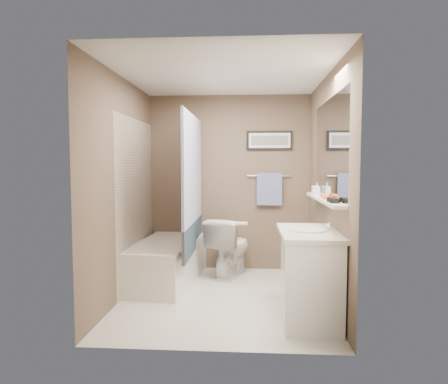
# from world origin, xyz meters

# --- Properties ---
(ground) EXTENTS (2.50, 2.50, 0.00)m
(ground) POSITION_xyz_m (0.00, 0.00, 0.00)
(ground) COLOR silver
(ground) RESTS_ON ground
(ceiling) EXTENTS (2.20, 2.50, 0.04)m
(ceiling) POSITION_xyz_m (0.00, 0.00, 2.38)
(ceiling) COLOR silver
(ceiling) RESTS_ON wall_back
(wall_back) EXTENTS (2.20, 0.04, 2.40)m
(wall_back) POSITION_xyz_m (0.00, 1.23, 1.20)
(wall_back) COLOR brown
(wall_back) RESTS_ON ground
(wall_front) EXTENTS (2.20, 0.04, 2.40)m
(wall_front) POSITION_xyz_m (0.00, -1.23, 1.20)
(wall_front) COLOR brown
(wall_front) RESTS_ON ground
(wall_left) EXTENTS (0.04, 2.50, 2.40)m
(wall_left) POSITION_xyz_m (-1.08, 0.00, 1.20)
(wall_left) COLOR brown
(wall_left) RESTS_ON ground
(wall_right) EXTENTS (0.04, 2.50, 2.40)m
(wall_right) POSITION_xyz_m (1.08, 0.00, 1.20)
(wall_right) COLOR brown
(wall_right) RESTS_ON ground
(tile_surround) EXTENTS (0.02, 1.55, 2.00)m
(tile_surround) POSITION_xyz_m (-1.09, 0.50, 1.00)
(tile_surround) COLOR tan
(tile_surround) RESTS_ON wall_left
(curtain_rod) EXTENTS (0.02, 1.55, 0.02)m
(curtain_rod) POSITION_xyz_m (-0.40, 0.50, 2.05)
(curtain_rod) COLOR silver
(curtain_rod) RESTS_ON wall_left
(curtain_upper) EXTENTS (0.03, 1.45, 1.28)m
(curtain_upper) POSITION_xyz_m (-0.40, 0.50, 1.40)
(curtain_upper) COLOR silver
(curtain_upper) RESTS_ON curtain_rod
(curtain_lower) EXTENTS (0.03, 1.45, 0.36)m
(curtain_lower) POSITION_xyz_m (-0.40, 0.50, 0.58)
(curtain_lower) COLOR #2A404F
(curtain_lower) RESTS_ON curtain_rod
(mirror) EXTENTS (0.02, 1.60, 1.00)m
(mirror) POSITION_xyz_m (1.09, -0.15, 1.62)
(mirror) COLOR silver
(mirror) RESTS_ON wall_right
(shelf) EXTENTS (0.12, 1.60, 0.03)m
(shelf) POSITION_xyz_m (1.04, -0.15, 1.10)
(shelf) COLOR silver
(shelf) RESTS_ON wall_right
(towel_bar) EXTENTS (0.60, 0.02, 0.02)m
(towel_bar) POSITION_xyz_m (0.55, 1.22, 1.30)
(towel_bar) COLOR silver
(towel_bar) RESTS_ON wall_back
(towel) EXTENTS (0.34, 0.05, 0.44)m
(towel) POSITION_xyz_m (0.55, 1.20, 1.12)
(towel) COLOR #91A3D3
(towel) RESTS_ON towel_bar
(art_frame) EXTENTS (0.62, 0.02, 0.26)m
(art_frame) POSITION_xyz_m (0.55, 1.23, 1.78)
(art_frame) COLOR black
(art_frame) RESTS_ON wall_back
(art_mat) EXTENTS (0.56, 0.00, 0.20)m
(art_mat) POSITION_xyz_m (0.55, 1.22, 1.78)
(art_mat) COLOR white
(art_mat) RESTS_ON art_frame
(art_image) EXTENTS (0.50, 0.00, 0.13)m
(art_image) POSITION_xyz_m (0.55, 1.22, 1.78)
(art_image) COLOR #595959
(art_image) RESTS_ON art_mat
(door) EXTENTS (0.80, 0.02, 2.00)m
(door) POSITION_xyz_m (0.55, -1.24, 1.00)
(door) COLOR silver
(door) RESTS_ON wall_front
(door_handle) EXTENTS (0.10, 0.02, 0.02)m
(door_handle) POSITION_xyz_m (0.22, -1.19, 1.00)
(door_handle) COLOR silver
(door_handle) RESTS_ON door
(bathtub) EXTENTS (0.86, 1.57, 0.50)m
(bathtub) POSITION_xyz_m (-0.75, 0.56, 0.25)
(bathtub) COLOR white
(bathtub) RESTS_ON ground
(tub_rim) EXTENTS (0.56, 1.36, 0.02)m
(tub_rim) POSITION_xyz_m (-0.75, 0.56, 0.50)
(tub_rim) COLOR silver
(tub_rim) RESTS_ON bathtub
(toilet) EXTENTS (0.66, 0.85, 0.76)m
(toilet) POSITION_xyz_m (0.02, 0.89, 0.38)
(toilet) COLOR white
(toilet) RESTS_ON ground
(vanity) EXTENTS (0.53, 0.92, 0.80)m
(vanity) POSITION_xyz_m (0.85, -0.53, 0.40)
(vanity) COLOR white
(vanity) RESTS_ON ground
(countertop) EXTENTS (0.54, 0.96, 0.04)m
(countertop) POSITION_xyz_m (0.84, -0.53, 0.82)
(countertop) COLOR beige
(countertop) RESTS_ON vanity
(sink_basin) EXTENTS (0.34, 0.34, 0.01)m
(sink_basin) POSITION_xyz_m (0.83, -0.53, 0.85)
(sink_basin) COLOR silver
(sink_basin) RESTS_ON countertop
(faucet_spout) EXTENTS (0.02, 0.02, 0.10)m
(faucet_spout) POSITION_xyz_m (1.03, -0.53, 0.89)
(faucet_spout) COLOR silver
(faucet_spout) RESTS_ON countertop
(faucet_knob) EXTENTS (0.05, 0.05, 0.05)m
(faucet_knob) POSITION_xyz_m (1.03, -0.43, 0.87)
(faucet_knob) COLOR white
(faucet_knob) RESTS_ON countertop
(candle_bowl_near) EXTENTS (0.09, 0.09, 0.04)m
(candle_bowl_near) POSITION_xyz_m (1.04, -0.69, 1.14)
(candle_bowl_near) COLOR black
(candle_bowl_near) RESTS_ON shelf
(candle_bowl_far) EXTENTS (0.09, 0.09, 0.04)m
(candle_bowl_far) POSITION_xyz_m (1.04, -0.56, 1.14)
(candle_bowl_far) COLOR black
(candle_bowl_far) RESTS_ON shelf
(hair_brush_front) EXTENTS (0.05, 0.22, 0.04)m
(hair_brush_front) POSITION_xyz_m (1.04, -0.25, 1.14)
(hair_brush_front) COLOR #C95D1C
(hair_brush_front) RESTS_ON shelf
(hair_brush_back) EXTENTS (0.06, 0.22, 0.04)m
(hair_brush_back) POSITION_xyz_m (1.04, -0.12, 1.14)
(hair_brush_back) COLOR #E75920
(hair_brush_back) RESTS_ON shelf
(pink_comb) EXTENTS (0.03, 0.16, 0.01)m
(pink_comb) POSITION_xyz_m (1.04, -0.01, 1.12)
(pink_comb) COLOR pink
(pink_comb) RESTS_ON shelf
(glass_jar) EXTENTS (0.08, 0.08, 0.10)m
(glass_jar) POSITION_xyz_m (1.04, 0.37, 1.17)
(glass_jar) COLOR silver
(glass_jar) RESTS_ON shelf
(soap_bottle) EXTENTS (0.07, 0.07, 0.14)m
(soap_bottle) POSITION_xyz_m (1.04, 0.23, 1.19)
(soap_bottle) COLOR #999999
(soap_bottle) RESTS_ON shelf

